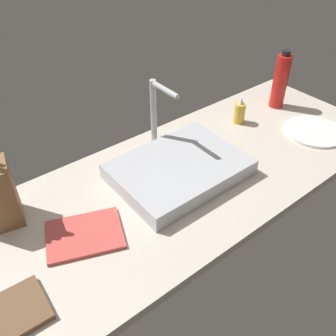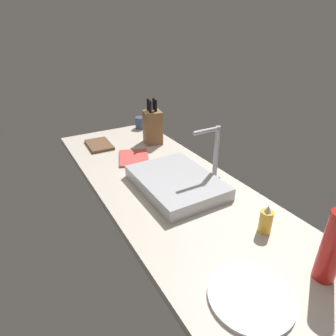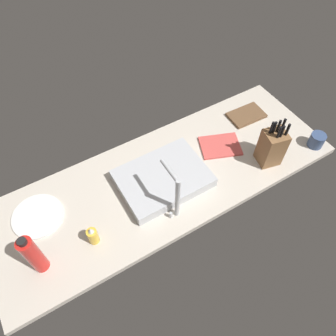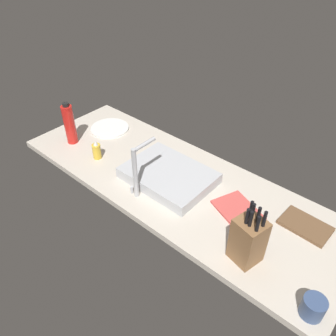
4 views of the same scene
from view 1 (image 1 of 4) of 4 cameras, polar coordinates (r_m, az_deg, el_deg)
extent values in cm
cube|color=beige|center=(131.77, 1.36, -2.65)|extent=(190.21, 66.71, 3.50)
cube|color=#B7BABF|center=(131.06, 1.78, -0.17)|extent=(46.57, 34.12, 6.14)
cylinder|color=#B7BABF|center=(139.76, -2.29, 8.30)|extent=(2.40, 2.40, 29.23)
cylinder|color=#B7BABF|center=(128.30, -0.52, 12.30)|extent=(2.00, 14.13, 2.00)
cylinder|color=#B7BABF|center=(148.26, -1.08, 4.52)|extent=(1.60, 1.60, 4.00)
cube|color=brown|center=(104.38, -24.90, -20.93)|extent=(22.81, 15.24, 1.80)
cylinder|color=gold|center=(164.42, 11.24, 8.53)|extent=(4.98, 4.98, 9.17)
cone|color=silver|center=(161.57, 11.50, 10.36)|extent=(2.74, 2.74, 2.80)
cylinder|color=red|center=(178.77, 17.35, 12.91)|extent=(6.70, 6.70, 24.87)
cylinder|color=black|center=(173.69, 18.22, 16.90)|extent=(3.69, 3.69, 2.20)
cylinder|color=white|center=(168.41, 22.15, 5.42)|extent=(25.34, 25.34, 1.20)
cube|color=#CC4C47|center=(114.76, -13.09, -10.23)|extent=(27.47, 24.27, 1.20)
camera|label=2|loc=(1.68, 51.26, 21.46)|focal=30.10mm
camera|label=3|loc=(2.08, -5.46, 55.13)|focal=34.67mm
camera|label=4|loc=(1.88, -59.35, 34.12)|focal=35.84mm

